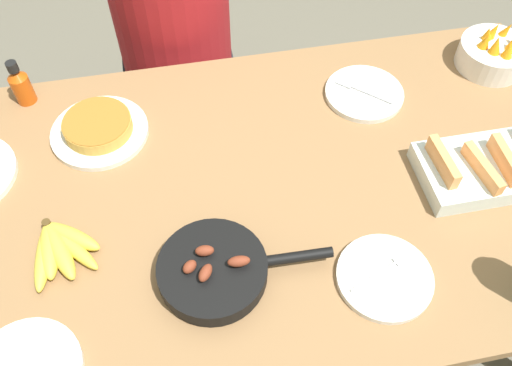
# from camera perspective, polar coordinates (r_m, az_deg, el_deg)

# --- Properties ---
(ground_plane) EXTENTS (14.00, 14.00, 0.00)m
(ground_plane) POSITION_cam_1_polar(r_m,az_deg,el_deg) (1.97, 0.00, -13.01)
(ground_plane) COLOR #666051
(dining_table) EXTENTS (1.79, 1.00, 0.72)m
(dining_table) POSITION_cam_1_polar(r_m,az_deg,el_deg) (1.41, 0.00, -2.67)
(dining_table) COLOR olive
(dining_table) RESTS_ON ground_plane
(banana_bunch) EXTENTS (0.16, 0.19, 0.04)m
(banana_bunch) POSITION_cam_1_polar(r_m,az_deg,el_deg) (1.31, -20.05, -6.41)
(banana_bunch) COLOR gold
(banana_bunch) RESTS_ON dining_table
(melon_tray) EXTENTS (0.32, 0.20, 0.10)m
(melon_tray) POSITION_cam_1_polar(r_m,az_deg,el_deg) (1.46, 22.94, 1.47)
(melon_tray) COLOR silver
(melon_tray) RESTS_ON dining_table
(skillet) EXTENTS (0.39, 0.24, 0.08)m
(skillet) POSITION_cam_1_polar(r_m,az_deg,el_deg) (1.20, -4.34, -9.17)
(skillet) COLOR black
(skillet) RESTS_ON dining_table
(frittata_plate_side) EXTENTS (0.26, 0.26, 0.05)m
(frittata_plate_side) POSITION_cam_1_polar(r_m,az_deg,el_deg) (1.50, -16.23, 5.54)
(frittata_plate_side) COLOR silver
(frittata_plate_side) RESTS_ON dining_table
(empty_plate_near_front) EXTENTS (0.21, 0.21, 0.02)m
(empty_plate_near_front) POSITION_cam_1_polar(r_m,az_deg,el_deg) (1.24, 13.38, -9.64)
(empty_plate_near_front) COLOR silver
(empty_plate_near_front) RESTS_ON dining_table
(empty_plate_far_right) EXTENTS (0.22, 0.22, 0.02)m
(empty_plate_far_right) POSITION_cam_1_polar(r_m,az_deg,el_deg) (1.58, 11.31, 9.23)
(empty_plate_far_right) COLOR silver
(empty_plate_far_right) RESTS_ON dining_table
(fruit_bowl_mango) EXTENTS (0.20, 0.20, 0.13)m
(fruit_bowl_mango) POSITION_cam_1_polar(r_m,az_deg,el_deg) (1.77, 23.72, 12.42)
(fruit_bowl_mango) COLOR silver
(fruit_bowl_mango) RESTS_ON dining_table
(hot_sauce_bottle) EXTENTS (0.05, 0.05, 0.14)m
(hot_sauce_bottle) POSITION_cam_1_polar(r_m,az_deg,el_deg) (1.64, -23.54, 9.48)
(hot_sauce_bottle) COLOR #C64C0F
(hot_sauce_bottle) RESTS_ON dining_table
(person_figure) EXTENTS (0.42, 0.42, 1.18)m
(person_figure) POSITION_cam_1_polar(r_m,az_deg,el_deg) (2.02, -8.03, 11.74)
(person_figure) COLOR black
(person_figure) RESTS_ON ground_plane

